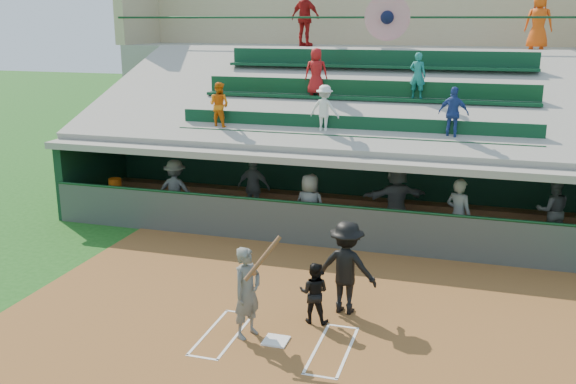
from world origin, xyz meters
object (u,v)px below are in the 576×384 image
(home_plate, at_px, (276,341))
(batter_at_plate, at_px, (247,292))
(catcher, at_px, (314,293))
(white_table, at_px, (117,202))
(water_cooler, at_px, (115,185))

(home_plate, relative_size, batter_at_plate, 0.22)
(catcher, xyz_separation_m, white_table, (-7.21, 4.96, -0.21))
(batter_at_plate, height_order, catcher, batter_at_plate)
(home_plate, height_order, batter_at_plate, batter_at_plate)
(batter_at_plate, distance_m, water_cooler, 8.48)
(catcher, distance_m, white_table, 8.75)
(batter_at_plate, relative_size, water_cooler, 5.33)
(home_plate, relative_size, white_table, 0.52)
(home_plate, height_order, catcher, catcher)
(home_plate, bearing_deg, water_cooler, 139.07)
(home_plate, distance_m, catcher, 1.20)
(home_plate, xyz_separation_m, catcher, (0.45, 0.95, 0.58))
(home_plate, xyz_separation_m, water_cooler, (-6.75, 5.85, 0.91))
(catcher, relative_size, white_table, 1.44)
(catcher, height_order, water_cooler, catcher)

